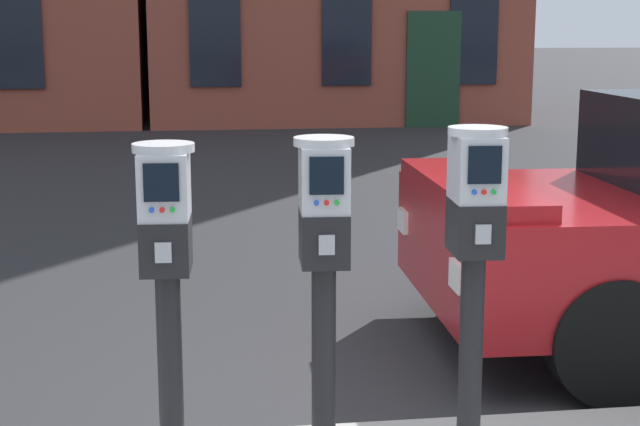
{
  "coord_description": "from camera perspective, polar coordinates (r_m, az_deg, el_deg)",
  "views": [
    {
      "loc": [
        -0.62,
        -3.57,
        1.81
      ],
      "look_at": [
        -0.14,
        -0.17,
        1.13
      ],
      "focal_mm": 53.35,
      "sensor_mm": 36.0,
      "label": 1
    }
  ],
  "objects": [
    {
      "name": "parking_meter_near_kerb",
      "position": [
        3.39,
        -9.19,
        -2.49
      ],
      "size": [
        0.23,
        0.26,
        1.27
      ],
      "rotation": [
        0.0,
        0.0,
        -1.63
      ],
      "color": "black",
      "rests_on": "sidewalk_slab"
    },
    {
      "name": "parking_meter_twin_adjacent",
      "position": [
        3.42,
        0.23,
        -2.08
      ],
      "size": [
        0.23,
        0.26,
        1.29
      ],
      "rotation": [
        0.0,
        0.0,
        -1.63
      ],
      "color": "black",
      "rests_on": "sidewalk_slab"
    },
    {
      "name": "parking_meter_end_of_row",
      "position": [
        3.54,
        9.25,
        -1.47
      ],
      "size": [
        0.23,
        0.26,
        1.31
      ],
      "rotation": [
        0.0,
        0.0,
        -1.63
      ],
      "color": "black",
      "rests_on": "sidewalk_slab"
    }
  ]
}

